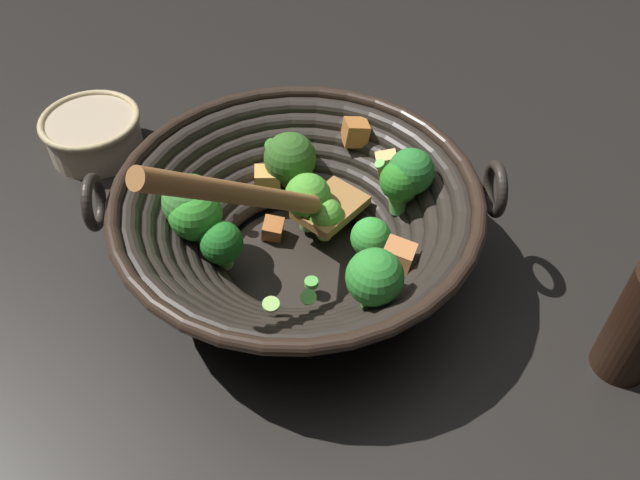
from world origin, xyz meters
name	(u,v)px	position (x,y,z in m)	size (l,w,h in m)	color
ground_plane	(299,265)	(0.00, 0.00, 0.00)	(4.00, 4.00, 0.00)	black
wok	(297,219)	(0.00, 0.00, 0.07)	(0.35, 0.35, 0.23)	black
prep_bowl	(93,133)	(0.31, -0.04, 0.03)	(0.12, 0.12, 0.05)	tan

